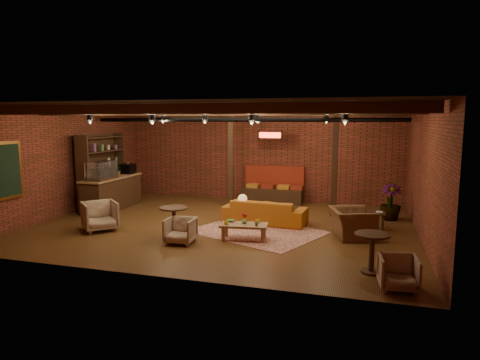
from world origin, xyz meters
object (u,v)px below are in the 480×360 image
(coffee_table, at_px, (244,226))
(side_table_book, at_px, (376,214))
(sofa, at_px, (265,212))
(armchair_b, at_px, (180,229))
(armchair_a, at_px, (100,214))
(round_table_right, at_px, (372,247))
(side_table_lamp, at_px, (242,201))
(armchair_right, at_px, (352,218))
(plant_tall, at_px, (392,166))
(round_table_left, at_px, (174,216))
(armchair_far, at_px, (398,271))

(coffee_table, distance_m, side_table_book, 3.52)
(sofa, xyz_separation_m, armchair_b, (-1.45, -2.42, -0.00))
(armchair_a, xyz_separation_m, round_table_right, (6.74, -1.25, 0.09))
(side_table_lamp, xyz_separation_m, side_table_book, (3.54, 0.15, -0.16))
(armchair_right, bearing_deg, plant_tall, -41.42)
(side_table_book, xyz_separation_m, plant_tall, (0.42, 1.42, 1.09))
(round_table_left, height_order, armchair_b, round_table_left)
(coffee_table, distance_m, armchair_right, 2.65)
(armchair_right, bearing_deg, armchair_b, 95.27)
(armchair_a, bearing_deg, round_table_right, -56.98)
(side_table_lamp, relative_size, armchair_right, 0.74)
(plant_tall, bearing_deg, side_table_lamp, -158.44)
(armchair_a, distance_m, round_table_right, 6.86)
(round_table_right, bearing_deg, side_table_book, 87.73)
(side_table_lamp, relative_size, side_table_book, 1.58)
(armchair_far, bearing_deg, side_table_book, 88.93)
(round_table_left, bearing_deg, sofa, 45.63)
(armchair_a, bearing_deg, armchair_b, -57.30)
(sofa, relative_size, side_table_book, 4.42)
(round_table_left, distance_m, plant_tall, 6.28)
(armchair_a, relative_size, round_table_right, 1.10)
(round_table_left, distance_m, armchair_a, 2.08)
(coffee_table, bearing_deg, armchair_a, -176.74)
(armchair_a, relative_size, armchair_b, 1.27)
(coffee_table, relative_size, plant_tall, 0.38)
(side_table_lamp, distance_m, armchair_b, 2.46)
(armchair_right, relative_size, plant_tall, 0.35)
(armchair_right, height_order, plant_tall, plant_tall)
(armchair_far, bearing_deg, round_table_left, 153.13)
(round_table_left, relative_size, armchair_right, 0.66)
(coffee_table, distance_m, round_table_left, 1.76)
(plant_tall, bearing_deg, coffee_table, -137.59)
(side_table_lamp, height_order, armchair_b, side_table_lamp)
(armchair_right, bearing_deg, sofa, 53.50)
(armchair_b, distance_m, plant_tall, 6.28)
(round_table_right, bearing_deg, sofa, 131.30)
(round_table_left, relative_size, armchair_a, 0.87)
(armchair_a, height_order, plant_tall, plant_tall)
(armchair_b, xyz_separation_m, armchair_right, (3.81, 1.62, 0.15))
(armchair_right, distance_m, side_table_book, 1.00)
(coffee_table, relative_size, armchair_b, 1.80)
(sofa, height_order, coffee_table, sofa)
(round_table_right, xyz_separation_m, plant_tall, (0.55, 4.63, 1.04))
(coffee_table, relative_size, armchair_right, 1.08)
(round_table_left, xyz_separation_m, armchair_a, (-2.08, -0.05, -0.07))
(armchair_right, bearing_deg, armchair_a, 82.57)
(side_table_lamp, relative_size, armchair_far, 1.27)
(sofa, height_order, round_table_right, round_table_right)
(armchair_b, distance_m, round_table_right, 4.33)
(armchair_a, xyz_separation_m, armchair_far, (7.17, -1.94, -0.10))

